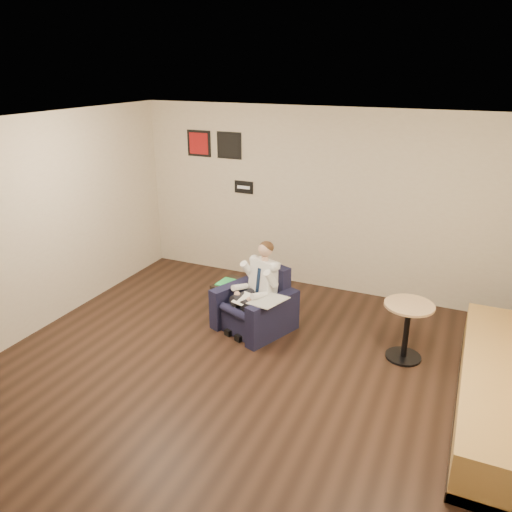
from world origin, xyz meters
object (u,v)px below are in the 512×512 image
at_px(green_folder, 233,284).
at_px(coffee_mug, 249,281).
at_px(side_table, 235,297).
at_px(cafe_table, 406,331).
at_px(armchair, 254,300).
at_px(smartphone, 244,281).
at_px(seated_man, 248,292).
at_px(banquette, 503,347).

xyz_separation_m(green_folder, coffee_mug, (0.22, 0.09, 0.04)).
distance_m(side_table, cafe_table, 2.45).
height_order(armchair, smartphone, armchair).
xyz_separation_m(armchair, seated_man, (-0.04, -0.10, 0.15)).
bearing_deg(coffee_mug, green_folder, -157.99).
relative_size(seated_man, side_table, 2.22).
distance_m(green_folder, banquette, 3.58).
xyz_separation_m(seated_man, green_folder, (-0.45, 0.45, -0.14)).
bearing_deg(banquette, coffee_mug, 162.88).
bearing_deg(green_folder, coffee_mug, 22.01).
height_order(seated_man, smartphone, seated_man).
xyz_separation_m(side_table, green_folder, (-0.03, -0.01, 0.22)).
relative_size(side_table, coffee_mug, 5.79).
bearing_deg(green_folder, banquette, -14.72).
xyz_separation_m(seated_man, coffee_mug, (-0.24, 0.54, -0.11)).
bearing_deg(coffee_mug, side_table, -157.99).
height_order(seated_man, cafe_table, seated_man).
bearing_deg(cafe_table, side_table, 173.21).
relative_size(seated_man, smartphone, 8.71).
height_order(coffee_mug, cafe_table, cafe_table).
xyz_separation_m(armchair, cafe_table, (1.97, 0.07, -0.05)).
bearing_deg(seated_man, smartphone, 141.49).
bearing_deg(side_table, smartphone, 60.97).
xyz_separation_m(seated_man, side_table, (-0.42, 0.46, -0.36)).
height_order(side_table, cafe_table, cafe_table).
relative_size(armchair, banquette, 0.30).
bearing_deg(banquette, side_table, 164.95).
height_order(smartphone, banquette, banquette).
xyz_separation_m(side_table, smartphone, (0.08, 0.14, 0.21)).
height_order(green_folder, banquette, banquette).
distance_m(green_folder, coffee_mug, 0.24).
relative_size(coffee_mug, smartphone, 0.68).
relative_size(coffee_mug, cafe_table, 0.12).
distance_m(seated_man, smartphone, 0.71).
distance_m(armchair, side_table, 0.62).
xyz_separation_m(green_folder, banquette, (3.45, -0.91, 0.32)).
bearing_deg(cafe_table, green_folder, 173.59).
bearing_deg(smartphone, side_table, -97.35).
xyz_separation_m(coffee_mug, smartphone, (-0.11, 0.06, -0.04)).
bearing_deg(seated_man, side_table, 153.91).
height_order(seated_man, coffee_mug, seated_man).
xyz_separation_m(coffee_mug, cafe_table, (2.24, -0.37, -0.10)).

